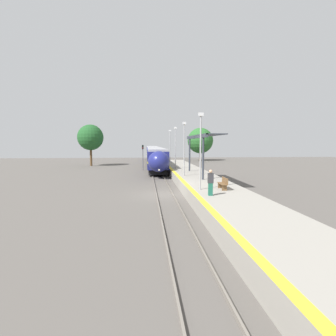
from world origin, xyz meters
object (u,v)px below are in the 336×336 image
object	(u,v)px
lamppost_near	(201,146)
train	(154,155)
railway_signal	(143,155)
platform_bench	(223,183)
lamppost_farthest	(170,145)
person_waiting	(211,182)
lamppost_mid	(184,145)
lamppost_far	(175,145)

from	to	relation	value
lamppost_near	train	bearing A→B (deg)	93.90
railway_signal	platform_bench	bearing A→B (deg)	-75.82
lamppost_farthest	platform_bench	bearing A→B (deg)	-86.04
person_waiting	lamppost_farthest	xyz separation A→B (m)	(-0.21, 27.58, 2.34)
railway_signal	lamppost_farthest	xyz separation A→B (m)	(4.60, 0.19, 1.69)
platform_bench	railway_signal	xyz separation A→B (m)	(-6.35, 25.14, 1.08)
lamppost_near	lamppost_farthest	bearing A→B (deg)	90.00
person_waiting	lamppost_mid	bearing A→B (deg)	91.10
railway_signal	lamppost_mid	distance (m)	17.34
train	platform_bench	xyz separation A→B (m)	(4.20, -35.99, -0.62)
lamppost_farthest	railway_signal	bearing A→B (deg)	-177.66
train	lamppost_far	bearing A→B (deg)	-82.68
railway_signal	train	bearing A→B (deg)	78.79
lamppost_near	lamppost_mid	size ratio (longest dim) A/B	1.00
train	railway_signal	world-z (taller)	railway_signal
train	person_waiting	xyz separation A→B (m)	(2.66, -38.24, -0.18)
platform_bench	lamppost_farthest	world-z (taller)	lamppost_farthest
train	platform_bench	bearing A→B (deg)	-83.34
train	railway_signal	size ratio (longest dim) A/B	11.13
lamppost_farthest	lamppost_near	bearing A→B (deg)	-90.00
train	lamppost_farthest	bearing A→B (deg)	-77.06
lamppost_near	lamppost_farthest	distance (m)	25.23
person_waiting	lamppost_far	size ratio (longest dim) A/B	0.30
lamppost_mid	lamppost_far	world-z (taller)	same
platform_bench	lamppost_mid	distance (m)	9.12
platform_bench	lamppost_farthest	bearing A→B (deg)	93.96
railway_signal	lamppost_near	world-z (taller)	lamppost_near
person_waiting	lamppost_mid	distance (m)	11.01
railway_signal	lamppost_mid	bearing A→B (deg)	-74.54
platform_bench	lamppost_far	world-z (taller)	lamppost_far
person_waiting	lamppost_near	bearing A→B (deg)	95.02
train	lamppost_far	world-z (taller)	lamppost_far
lamppost_far	train	bearing A→B (deg)	97.32
platform_bench	railway_signal	size ratio (longest dim) A/B	0.35
lamppost_near	lamppost_farthest	world-z (taller)	same
lamppost_near	lamppost_mid	xyz separation A→B (m)	(0.00, 8.41, 0.00)
platform_bench	lamppost_near	distance (m)	3.28
platform_bench	lamppost_near	xyz separation A→B (m)	(-1.76, 0.10, 2.77)
railway_signal	lamppost_farthest	bearing A→B (deg)	2.34
train	person_waiting	size ratio (longest dim) A/B	27.17
lamppost_near	lamppost_far	bearing A→B (deg)	90.00
train	railway_signal	bearing A→B (deg)	-101.21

